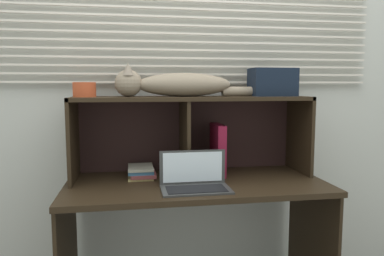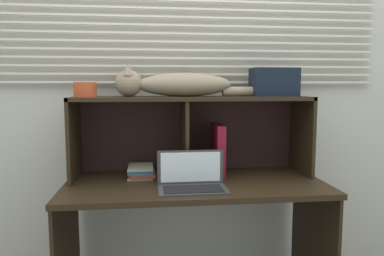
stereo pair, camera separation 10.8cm
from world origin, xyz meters
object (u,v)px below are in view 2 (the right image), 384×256
object	(u,v)px
storage_box	(274,82)
small_basket	(85,90)
binder_upright	(218,150)
book_stack	(141,171)
cat	(175,84)
laptop	(192,181)

from	to	relation	value
storage_box	small_basket	bearing A→B (deg)	180.00
binder_upright	book_stack	world-z (taller)	binder_upright
cat	storage_box	size ratio (longest dim) A/B	3.57
book_stack	small_basket	bearing A→B (deg)	-179.88
cat	binder_upright	size ratio (longest dim) A/B	3.11
cat	laptop	world-z (taller)	cat
binder_upright	cat	bearing A→B (deg)	-180.00
cat	binder_upright	bearing A→B (deg)	0.00
laptop	book_stack	xyz separation A→B (m)	(-0.27, 0.29, -0.01)
cat	binder_upright	distance (m)	0.47
cat	book_stack	distance (m)	0.55
binder_upright	storage_box	world-z (taller)	storage_box
cat	binder_upright	world-z (taller)	cat
small_basket	storage_box	distance (m)	1.10
storage_box	binder_upright	bearing A→B (deg)	180.00
cat	small_basket	bearing A→B (deg)	180.00
laptop	storage_box	world-z (taller)	storage_box
book_stack	small_basket	world-z (taller)	small_basket
laptop	cat	bearing A→B (deg)	102.72
small_basket	cat	bearing A→B (deg)	-0.00
book_stack	storage_box	distance (m)	0.95
binder_upright	storage_box	size ratio (longest dim) A/B	1.15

